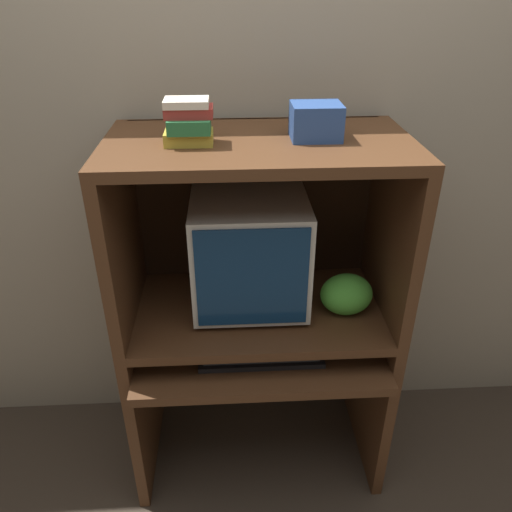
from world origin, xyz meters
TOP-DOWN VIEW (x-y plane):
  - ground_plane at (0.00, 0.00)m, footprint 12.00×12.00m
  - wall_back at (0.00, 0.60)m, footprint 6.00×0.06m
  - desk_base at (0.00, 0.23)m, footprint 0.99×0.61m
  - desk_monitor_shelf at (0.00, 0.27)m, footprint 0.99×0.54m
  - hutch_upper at (0.00, 0.31)m, footprint 0.99×0.54m
  - crt_monitor at (-0.03, 0.31)m, footprint 0.41×0.40m
  - keyboard at (-0.00, 0.13)m, footprint 0.45×0.16m
  - mouse at (0.30, 0.14)m, footprint 0.06×0.04m
  - snack_bag at (0.32, 0.22)m, footprint 0.19×0.14m
  - book_stack at (-0.21, 0.24)m, footprint 0.15×0.11m
  - storage_box at (0.18, 0.27)m, footprint 0.16×0.13m

SIDE VIEW (x-z plane):
  - ground_plane at x=0.00m, z-range 0.00..0.00m
  - desk_base at x=0.00m, z-range 0.09..0.75m
  - keyboard at x=0.00m, z-range 0.66..0.68m
  - mouse at x=0.30m, z-range 0.66..0.69m
  - desk_monitor_shelf at x=0.00m, z-range 0.69..0.81m
  - snack_bag at x=0.32m, z-range 0.78..0.93m
  - crt_monitor at x=-0.03m, z-range 0.78..1.21m
  - hutch_upper at x=0.00m, z-range 0.88..1.52m
  - wall_back at x=0.00m, z-range 0.00..2.60m
  - storage_box at x=0.18m, z-range 1.42..1.53m
  - book_stack at x=-0.21m, z-range 1.42..1.55m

